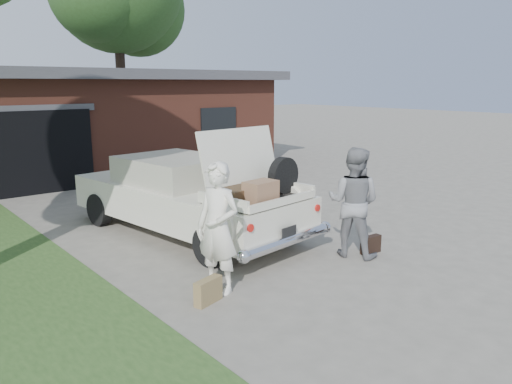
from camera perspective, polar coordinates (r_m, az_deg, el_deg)
ground at (r=8.26m, az=2.69°, el=-8.17°), size 90.00×90.00×0.00m
house at (r=18.30m, az=-19.95°, el=7.80°), size 12.80×7.80×3.30m
sedan at (r=9.76m, az=-7.88°, el=-0.36°), size 2.63×5.43×2.14m
woman_left at (r=6.95m, az=-4.38°, el=-4.13°), size 0.62×0.78×1.86m
woman_right at (r=8.55m, az=11.07°, el=-1.15°), size 1.01×1.11×1.86m
suitcase_left at (r=6.83m, az=-5.49°, el=-11.20°), size 0.46×0.25×0.34m
suitcase_right at (r=8.91m, az=12.98°, el=-5.87°), size 0.41×0.15×0.31m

